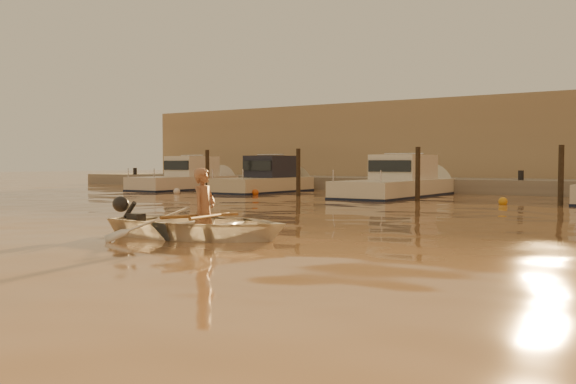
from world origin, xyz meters
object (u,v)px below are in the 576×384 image
Objects in this scene: person at (204,211)px; moored_boat_0 at (184,178)px; moored_boat_1 at (264,179)px; waterfront_building at (516,144)px; moored_boat_2 at (396,182)px; dinghy at (200,224)px.

moored_boat_0 is (-15.08, 15.63, 0.12)m from person.
moored_boat_1 is 14.25m from waterfront_building.
moored_boat_1 is at bearing 180.00° from moored_boat_2.
moored_boat_2 is at bearing 2.45° from person.
moored_boat_0 is 11.96m from moored_boat_2.
person is 0.25× the size of moored_boat_1.
waterfront_building reaches higher than moored_boat_2.
moored_boat_2 is (6.84, 0.00, 0.00)m from moored_boat_1.
person is (0.10, 0.02, 0.26)m from dinghy.
waterfront_building is at bearing 38.14° from moored_boat_0.
waterfront_building reaches higher than dinghy.
moored_boat_0 reaches higher than dinghy.
dinghy is 0.08× the size of waterfront_building.
dinghy is 26.75m from waterfront_building.
moored_boat_2 is at bearing 0.00° from moored_boat_1.
moored_boat_0 is 5.12m from moored_boat_1.
waterfront_building is (-0.98, 26.65, 2.15)m from dinghy.
moored_boat_0 and moored_boat_1 have the same top height.
moored_boat_0 is (-14.99, 15.65, 0.37)m from dinghy.
waterfront_building reaches higher than moored_boat_1.
dinghy is at bearing 90.00° from person.
moored_boat_2 is at bearing 2.09° from dinghy.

